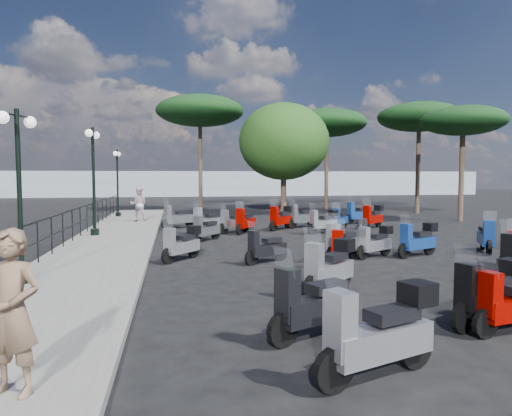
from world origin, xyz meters
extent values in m
plane|color=black|center=(0.00, 0.00, 0.00)|extent=(120.00, 120.00, 0.00)
cube|color=slate|center=(-6.50, 3.00, 0.07)|extent=(3.00, 30.00, 0.15)
cylinder|color=black|center=(-7.80, -1.99, 0.70)|extent=(0.04, 0.04, 1.10)
cylinder|color=black|center=(-7.80, -0.62, 0.70)|extent=(0.04, 0.04, 1.10)
cylinder|color=black|center=(-7.80, 0.75, 0.70)|extent=(0.04, 0.04, 1.10)
cylinder|color=black|center=(-7.80, 2.12, 0.70)|extent=(0.04, 0.04, 1.10)
cylinder|color=black|center=(-7.80, 3.48, 0.70)|extent=(0.04, 0.04, 1.10)
cylinder|color=black|center=(-7.80, 4.85, 0.70)|extent=(0.04, 0.04, 1.10)
cylinder|color=black|center=(-7.80, 6.22, 0.70)|extent=(0.04, 0.04, 1.10)
cylinder|color=black|center=(-7.80, 7.59, 0.70)|extent=(0.04, 0.04, 1.10)
cylinder|color=black|center=(-7.80, 8.96, 0.70)|extent=(0.04, 0.04, 1.10)
cylinder|color=black|center=(-7.80, 10.33, 0.70)|extent=(0.04, 0.04, 1.10)
cylinder|color=black|center=(-7.80, 11.69, 0.70)|extent=(0.04, 0.04, 1.10)
cylinder|color=black|center=(-7.80, 13.06, 0.70)|extent=(0.04, 0.04, 1.10)
cylinder|color=black|center=(-7.80, 14.43, 0.70)|extent=(0.04, 0.04, 1.10)
cylinder|color=black|center=(-7.80, 15.80, 0.70)|extent=(0.04, 0.04, 1.10)
cube|color=black|center=(-7.80, 2.80, 1.23)|extent=(0.04, 26.00, 0.04)
cube|color=black|center=(-7.80, 2.80, 0.70)|extent=(0.04, 26.00, 0.04)
cylinder|color=black|center=(-7.46, -2.98, 0.26)|extent=(0.29, 0.29, 0.22)
cylinder|color=black|center=(-7.46, -2.98, 1.98)|extent=(0.10, 0.10, 3.65)
cylinder|color=black|center=(-7.46, -2.98, 3.67)|extent=(0.33, 0.78, 0.04)
sphere|color=white|center=(-7.32, -2.60, 3.57)|extent=(0.26, 0.26, 0.26)
sphere|color=white|center=(-7.61, -3.37, 3.57)|extent=(0.26, 0.26, 0.26)
cylinder|color=black|center=(-7.30, 5.00, 0.27)|extent=(0.33, 0.33, 0.25)
cylinder|color=black|center=(-7.30, 5.00, 2.20)|extent=(0.11, 0.11, 4.11)
cylinder|color=black|center=(-7.30, 5.00, 4.10)|extent=(0.14, 0.92, 0.04)
sphere|color=white|center=(-7.25, 5.46, 4.00)|extent=(0.29, 0.29, 0.29)
sphere|color=white|center=(-7.35, 4.54, 4.00)|extent=(0.29, 0.29, 0.29)
cylinder|color=black|center=(-7.41, 13.38, 0.26)|extent=(0.30, 0.30, 0.22)
cylinder|color=black|center=(-7.41, 13.38, 2.02)|extent=(0.10, 0.10, 3.74)
cylinder|color=black|center=(-7.41, 13.38, 3.75)|extent=(0.09, 0.84, 0.04)
sphere|color=white|center=(-7.39, 13.80, 3.66)|extent=(0.26, 0.26, 0.26)
sphere|color=white|center=(-7.44, 12.96, 3.66)|extent=(0.26, 0.26, 0.26)
imported|color=brown|center=(-5.93, -8.27, 1.02)|extent=(0.74, 0.62, 1.73)
imported|color=beige|center=(-6.05, 10.31, 1.01)|extent=(0.84, 0.66, 1.72)
cylinder|color=black|center=(-2.56, -8.55, 0.26)|extent=(0.53, 0.28, 0.52)
cylinder|color=black|center=(-1.33, -8.11, 0.26)|extent=(0.53, 0.28, 0.52)
cube|color=#92939B|center=(-1.89, -8.31, 0.46)|extent=(1.46, 0.83, 0.37)
cube|color=black|center=(-1.72, -8.25, 0.76)|extent=(0.72, 0.53, 0.15)
cube|color=#92939B|center=(-2.47, -8.52, 0.76)|extent=(0.34, 0.39, 0.76)
plane|color=white|center=(-2.54, -8.54, 1.25)|extent=(0.22, 0.42, 0.40)
cube|color=black|center=(-1.31, -8.10, 0.96)|extent=(0.47, 0.45, 0.28)
cylinder|color=black|center=(-1.68, -4.88, 0.26)|extent=(0.46, 0.41, 0.51)
cylinder|color=black|center=(-0.71, -4.05, 0.26)|extent=(0.46, 0.41, 0.51)
cube|color=#92939B|center=(-1.15, -4.43, 0.45)|extent=(1.28, 1.18, 0.36)
cube|color=black|center=(-1.02, -4.31, 0.74)|extent=(0.69, 0.66, 0.15)
cube|color=#92939B|center=(-1.61, -4.83, 0.74)|extent=(0.39, 0.39, 0.74)
plane|color=white|center=(-1.66, -4.87, 1.22)|extent=(0.33, 0.36, 0.40)
cube|color=black|center=(-0.69, -4.04, 0.94)|extent=(0.50, 0.49, 0.28)
cylinder|color=black|center=(-4.47, -0.63, 0.23)|extent=(0.37, 0.41, 0.45)
cylinder|color=black|center=(-3.73, 0.22, 0.23)|extent=(0.37, 0.41, 0.45)
cube|color=#92939B|center=(-4.07, -0.17, 0.40)|extent=(1.04, 1.14, 0.32)
cube|color=black|center=(-3.96, -0.05, 0.66)|extent=(0.58, 0.61, 0.13)
cube|color=#92939B|center=(-4.42, -0.58, 0.66)|extent=(0.35, 0.34, 0.66)
plane|color=white|center=(-4.46, -0.62, 1.09)|extent=(0.32, 0.29, 0.35)
cube|color=black|center=(-3.72, 0.24, 0.83)|extent=(0.44, 0.44, 0.25)
cylinder|color=black|center=(-3.49, 3.22, 0.22)|extent=(0.37, 0.40, 0.45)
cylinder|color=black|center=(-2.74, 4.05, 0.22)|extent=(0.37, 0.40, 0.45)
cube|color=#45484B|center=(-3.08, 3.67, 0.39)|extent=(1.04, 1.11, 0.32)
cube|color=black|center=(-2.98, 3.79, 0.65)|extent=(0.58, 0.60, 0.13)
cube|color=#45484B|center=(-3.44, 3.28, 0.65)|extent=(0.34, 0.34, 0.65)
plane|color=white|center=(-3.47, 3.23, 1.07)|extent=(0.31, 0.29, 0.35)
cylinder|color=black|center=(-2.29, 5.54, 0.23)|extent=(0.44, 0.34, 0.46)
cylinder|color=black|center=(-1.33, 6.18, 0.23)|extent=(0.44, 0.34, 0.46)
cube|color=gray|center=(-1.77, 5.88, 0.41)|extent=(1.23, 0.96, 0.33)
cube|color=black|center=(-1.63, 5.97, 0.68)|extent=(0.64, 0.56, 0.14)
cube|color=gray|center=(-2.23, 5.58, 0.68)|extent=(0.34, 0.36, 0.68)
plane|color=white|center=(-2.28, 5.55, 1.11)|extent=(0.27, 0.35, 0.36)
cylinder|color=black|center=(-4.64, 7.63, 0.25)|extent=(0.49, 0.34, 0.50)
cylinder|color=black|center=(-3.56, 8.26, 0.25)|extent=(0.49, 0.34, 0.50)
cube|color=gray|center=(-4.05, 7.97, 0.44)|extent=(1.35, 0.99, 0.36)
cube|color=black|center=(-3.90, 8.06, 0.73)|extent=(0.70, 0.59, 0.15)
cube|color=gray|center=(-4.57, 7.67, 0.73)|extent=(0.36, 0.39, 0.73)
plane|color=white|center=(-4.62, 7.64, 1.20)|extent=(0.27, 0.39, 0.39)
cylinder|color=black|center=(-2.79, -7.14, 0.25)|extent=(0.50, 0.32, 0.51)
cylinder|color=black|center=(-1.66, -6.56, 0.25)|extent=(0.50, 0.32, 0.51)
cube|color=black|center=(-2.18, -6.83, 0.45)|extent=(1.40, 0.94, 0.36)
cube|color=black|center=(-2.02, -6.75, 0.74)|extent=(0.71, 0.57, 0.15)
cube|color=black|center=(-2.72, -7.10, 0.74)|extent=(0.35, 0.39, 0.74)
plane|color=white|center=(-2.78, -7.13, 1.22)|extent=(0.26, 0.40, 0.39)
cylinder|color=black|center=(0.06, -7.06, 0.25)|extent=(0.50, 0.27, 0.49)
cylinder|color=black|center=(1.21, -6.63, 0.25)|extent=(0.50, 0.27, 0.49)
cube|color=black|center=(0.68, -6.83, 0.43)|extent=(1.37, 0.79, 0.35)
cube|color=black|center=(0.85, -6.77, 0.72)|extent=(0.68, 0.50, 0.14)
cube|color=black|center=(0.14, -7.03, 0.72)|extent=(0.32, 0.37, 0.72)
plane|color=white|center=(0.08, -7.05, 1.18)|extent=(0.21, 0.39, 0.38)
cube|color=black|center=(1.23, -6.62, 0.90)|extent=(0.44, 0.43, 0.27)
cylinder|color=black|center=(-0.19, -2.25, 0.24)|extent=(0.26, 0.48, 0.48)
cylinder|color=black|center=(0.24, -1.14, 0.24)|extent=(0.26, 0.48, 0.48)
cube|color=#910500|center=(0.05, -1.65, 0.42)|extent=(0.78, 1.32, 0.34)
cube|color=black|center=(0.11, -1.50, 0.69)|extent=(0.49, 0.66, 0.14)
cube|color=#910500|center=(-0.16, -2.18, 0.69)|extent=(0.36, 0.31, 0.69)
plane|color=white|center=(-0.18, -2.23, 1.14)|extent=(0.38, 0.21, 0.37)
cube|color=black|center=(0.25, -1.13, 0.87)|extent=(0.42, 0.43, 0.26)
cylinder|color=black|center=(-2.24, -1.24, 0.22)|extent=(0.42, 0.29, 0.43)
cylinder|color=black|center=(-1.31, -0.70, 0.22)|extent=(0.42, 0.29, 0.43)
cube|color=black|center=(-1.73, -0.94, 0.38)|extent=(1.17, 0.85, 0.31)
cube|color=black|center=(-1.60, -0.87, 0.63)|extent=(0.60, 0.50, 0.13)
cube|color=black|center=(-2.18, -1.20, 0.63)|extent=(0.31, 0.33, 0.63)
plane|color=white|center=(-2.23, -1.23, 1.04)|extent=(0.23, 0.33, 0.33)
cylinder|color=black|center=(-3.39, 5.75, 0.25)|extent=(0.48, 0.37, 0.51)
cylinder|color=black|center=(-2.33, 6.44, 0.25)|extent=(0.48, 0.37, 0.51)
cube|color=#92939B|center=(-2.82, 6.12, 0.44)|extent=(1.34, 1.05, 0.36)
cube|color=black|center=(-2.67, 6.22, 0.74)|extent=(0.70, 0.61, 0.15)
cube|color=#92939B|center=(-3.32, 5.79, 0.74)|extent=(0.37, 0.39, 0.74)
plane|color=white|center=(-3.37, 5.76, 1.21)|extent=(0.29, 0.38, 0.39)
cylinder|color=black|center=(-1.67, 5.11, 0.25)|extent=(0.35, 0.48, 0.50)
cylinder|color=black|center=(-1.00, 6.19, 0.25)|extent=(0.35, 0.48, 0.50)
cube|color=#910500|center=(-1.31, 5.69, 0.44)|extent=(1.02, 1.35, 0.36)
cube|color=black|center=(-1.21, 5.85, 0.74)|extent=(0.60, 0.70, 0.15)
cube|color=#910500|center=(-1.62, 5.19, 0.74)|extent=(0.39, 0.36, 0.74)
plane|color=white|center=(-1.66, 5.13, 1.21)|extent=(0.38, 0.28, 0.39)
cylinder|color=black|center=(0.25, -7.32, 0.23)|extent=(0.47, 0.19, 0.46)
cube|color=#910500|center=(0.32, -7.31, 0.67)|extent=(0.26, 0.32, 0.67)
plane|color=white|center=(0.27, -7.32, 1.09)|extent=(0.15, 0.37, 0.35)
cylinder|color=black|center=(2.87, -4.55, 0.27)|extent=(0.51, 0.38, 0.53)
cube|color=black|center=(2.95, -4.50, 0.77)|extent=(0.38, 0.41, 0.77)
plane|color=white|center=(2.89, -4.54, 1.27)|extent=(0.30, 0.40, 0.41)
cylinder|color=black|center=(1.05, -0.96, 0.22)|extent=(0.43, 0.28, 0.43)
cylinder|color=black|center=(2.01, -0.46, 0.22)|extent=(0.43, 0.28, 0.43)
cube|color=#92939B|center=(1.57, -0.69, 0.38)|extent=(1.18, 0.82, 0.31)
cube|color=black|center=(1.71, -0.62, 0.63)|extent=(0.61, 0.49, 0.13)
cube|color=#92939B|center=(1.12, -0.93, 0.63)|extent=(0.30, 0.33, 0.63)
plane|color=white|center=(1.07, -0.95, 1.04)|extent=(0.22, 0.34, 0.34)
cube|color=black|center=(2.03, -0.45, 0.79)|extent=(0.41, 0.40, 0.23)
cylinder|color=black|center=(-0.09, -1.54, 0.25)|extent=(0.45, 0.42, 0.51)
cylinder|color=black|center=(0.86, -0.69, 0.25)|extent=(0.45, 0.42, 0.51)
cube|color=#92939B|center=(0.42, -1.08, 0.44)|extent=(1.26, 1.19, 0.36)
cube|color=black|center=(0.56, -0.96, 0.74)|extent=(0.68, 0.66, 0.15)
cube|color=#92939B|center=(-0.03, -1.49, 0.74)|extent=(0.39, 0.39, 0.74)
plane|color=white|center=(-0.07, -1.53, 1.22)|extent=(0.33, 0.35, 0.39)
cylinder|color=black|center=(-0.01, 6.20, 0.25)|extent=(0.43, 0.42, 0.50)
cylinder|color=black|center=(0.87, 7.07, 0.25)|extent=(0.43, 0.42, 0.50)
cube|color=#910500|center=(0.47, 6.67, 0.44)|extent=(1.21, 1.19, 0.35)
cube|color=black|center=(0.59, 6.80, 0.73)|extent=(0.66, 0.66, 0.15)
cube|color=#910500|center=(0.05, 6.26, 0.73)|extent=(0.38, 0.38, 0.73)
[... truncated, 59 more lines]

